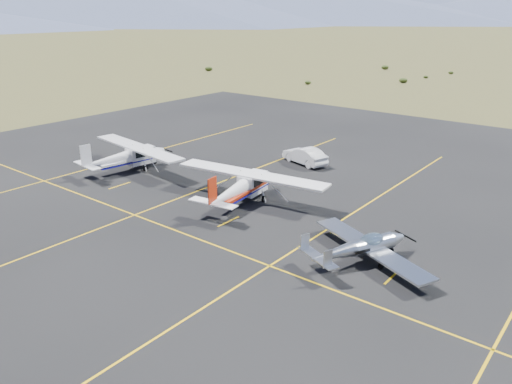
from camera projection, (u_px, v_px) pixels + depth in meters
ground at (358, 237)px, 29.28m from camera, size 1600.00×1600.00×0.00m
apron at (264, 209)px, 33.35m from camera, size 72.00×72.00×0.02m
aircraft_low_wing at (362, 247)px, 26.17m from camera, size 6.25×8.09×1.81m
aircraft_cessna at (243, 186)px, 33.92m from camera, size 6.93×11.46×2.89m
aircraft_plain at (127, 156)px, 40.88m from camera, size 6.81×11.26×2.84m
sedan at (305, 156)px, 42.93m from camera, size 2.73×4.67×1.46m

